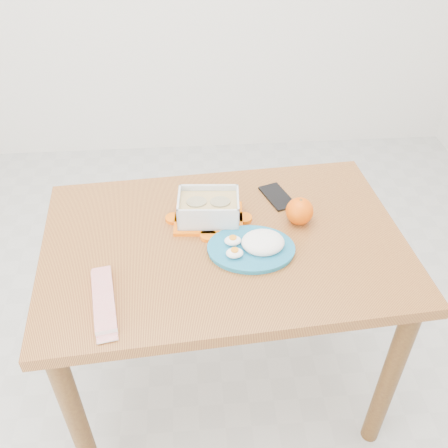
{
  "coord_description": "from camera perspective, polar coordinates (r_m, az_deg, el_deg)",
  "views": [
    {
      "loc": [
        0.02,
        -1.23,
        1.76
      ],
      "look_at": [
        0.11,
        -0.09,
        0.81
      ],
      "focal_mm": 40.0,
      "sensor_mm": 36.0,
      "label": 1
    }
  ],
  "objects": [
    {
      "name": "food_container",
      "position": [
        1.57,
        -1.78,
        1.74
      ],
      "size": [
        0.23,
        0.18,
        0.09
      ],
      "rotation": [
        0.0,
        0.0,
        -0.07
      ],
      "color": "#FF6807",
      "rests_on": "dining_table"
    },
    {
      "name": "orange_fruit",
      "position": [
        1.58,
        8.63,
        1.47
      ],
      "size": [
        0.09,
        0.09,
        0.09
      ],
      "primitive_type": "sphere",
      "color": "#EC4C04",
      "rests_on": "dining_table"
    },
    {
      "name": "dining_table",
      "position": [
        1.6,
        -0.0,
        -4.7
      ],
      "size": [
        1.15,
        0.81,
        0.75
      ],
      "rotation": [
        0.0,
        0.0,
        0.07
      ],
      "color": "#AE7631",
      "rests_on": "ground"
    },
    {
      "name": "smartphone",
      "position": [
        1.7,
        6.11,
        3.13
      ],
      "size": [
        0.12,
        0.16,
        0.01
      ],
      "primitive_type": "cube",
      "rotation": [
        0.0,
        0.0,
        0.34
      ],
      "color": "black",
      "rests_on": "dining_table"
    },
    {
      "name": "rice_plate",
      "position": [
        1.48,
        3.55,
        -2.43
      ],
      "size": [
        0.28,
        0.28,
        0.07
      ],
      "rotation": [
        0.0,
        0.0,
        -0.09
      ],
      "color": "#1A6E92",
      "rests_on": "dining_table"
    },
    {
      "name": "candy_bar",
      "position": [
        1.37,
        -13.58,
        -8.51
      ],
      "size": [
        0.09,
        0.23,
        0.02
      ],
      "primitive_type": "cube",
      "rotation": [
        0.0,
        0.0,
        1.74
      ],
      "color": "#B20910",
      "rests_on": "dining_table"
    },
    {
      "name": "ground",
      "position": [
        2.15,
        -3.14,
        -15.59
      ],
      "size": [
        3.5,
        3.5,
        0.0
      ],
      "primitive_type": "plane",
      "color": "#B7B7B2",
      "rests_on": "ground"
    }
  ]
}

